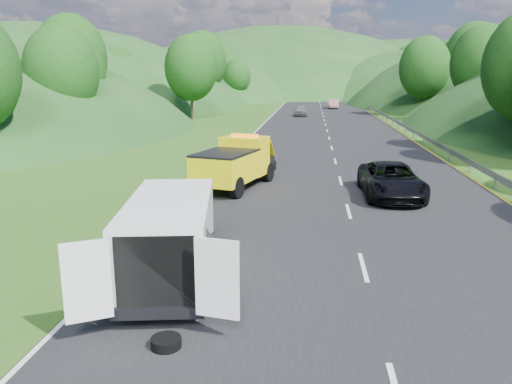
# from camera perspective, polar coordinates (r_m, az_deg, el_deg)

# --- Properties ---
(ground) EXTENTS (320.00, 320.00, 0.00)m
(ground) POSITION_cam_1_polar(r_m,az_deg,el_deg) (16.50, 1.01, -5.64)
(ground) COLOR #38661E
(ground) RESTS_ON ground
(road_surface) EXTENTS (14.00, 200.00, 0.02)m
(road_surface) POSITION_cam_1_polar(r_m,az_deg,el_deg) (55.82, 7.97, 7.60)
(road_surface) COLOR black
(road_surface) RESTS_ON ground
(guardrail) EXTENTS (0.06, 140.00, 1.52)m
(guardrail) POSITION_cam_1_polar(r_m,az_deg,el_deg) (68.83, 13.85, 8.37)
(guardrail) COLOR gray
(guardrail) RESTS_ON ground
(tree_line_left) EXTENTS (14.00, 140.00, 14.00)m
(tree_line_left) POSITION_cam_1_polar(r_m,az_deg,el_deg) (78.44, -8.91, 9.14)
(tree_line_left) COLOR #225418
(tree_line_left) RESTS_ON ground
(tree_line_right) EXTENTS (14.00, 140.00, 14.00)m
(tree_line_right) POSITION_cam_1_polar(r_m,az_deg,el_deg) (78.75, 22.44, 8.33)
(tree_line_right) COLOR #225418
(tree_line_right) RESTS_ON ground
(hills_backdrop) EXTENTS (201.00, 288.60, 44.00)m
(hills_backdrop) POSITION_cam_1_polar(r_m,az_deg,el_deg) (150.43, 8.40, 11.02)
(hills_backdrop) COLOR #2D5B23
(hills_backdrop) RESTS_ON ground
(tow_truck) EXTENTS (3.59, 6.15, 2.49)m
(tow_truck) POSITION_cam_1_polar(r_m,az_deg,el_deg) (24.05, -2.32, 3.35)
(tow_truck) COLOR black
(tow_truck) RESTS_ON ground
(white_van) EXTENTS (3.69, 6.68, 2.25)m
(white_van) POSITION_cam_1_polar(r_m,az_deg,el_deg) (13.25, -9.70, -4.80)
(white_van) COLOR black
(white_van) RESTS_ON ground
(woman) EXTENTS (0.58, 0.71, 1.69)m
(woman) POSITION_cam_1_polar(r_m,az_deg,el_deg) (18.06, -11.89, -4.25)
(woman) COLOR silver
(woman) RESTS_ON ground
(child) EXTENTS (0.56, 0.54, 0.90)m
(child) POSITION_cam_1_polar(r_m,az_deg,el_deg) (16.61, -7.27, -5.61)
(child) COLOR tan
(child) RESTS_ON ground
(worker) EXTENTS (1.28, 0.76, 1.96)m
(worker) POSITION_cam_1_polar(r_m,az_deg,el_deg) (12.15, -6.34, -12.87)
(worker) COLOR black
(worker) RESTS_ON ground
(suitcase) EXTENTS (0.42, 0.30, 0.62)m
(suitcase) POSITION_cam_1_polar(r_m,az_deg,el_deg) (18.37, -14.80, -3.11)
(suitcase) COLOR brown
(suitcase) RESTS_ON ground
(spare_tire) EXTENTS (0.62, 0.62, 0.20)m
(spare_tire) POSITION_cam_1_polar(r_m,az_deg,el_deg) (10.62, -10.22, -17.12)
(spare_tire) COLOR black
(spare_tire) RESTS_ON ground
(passing_suv) EXTENTS (2.63, 5.45, 1.50)m
(passing_suv) POSITION_cam_1_polar(r_m,az_deg,el_deg) (23.21, 15.09, -0.53)
(passing_suv) COLOR black
(passing_suv) RESTS_ON ground
(dist_car_a) EXTENTS (1.70, 4.22, 1.44)m
(dist_car_a) POSITION_cam_1_polar(r_m,az_deg,el_deg) (67.94, 5.16, 8.64)
(dist_car_a) COLOR #514F55
(dist_car_a) RESTS_ON ground
(dist_car_b) EXTENTS (1.62, 4.66, 1.53)m
(dist_car_b) POSITION_cam_1_polar(r_m,az_deg,el_deg) (83.99, 8.80, 9.40)
(dist_car_b) COLOR #7E5A54
(dist_car_b) RESTS_ON ground
(dist_car_c) EXTENTS (2.05, 5.05, 1.47)m
(dist_car_c) POSITION_cam_1_polar(r_m,az_deg,el_deg) (111.63, 7.47, 10.34)
(dist_car_c) COLOR #8E4753
(dist_car_c) RESTS_ON ground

